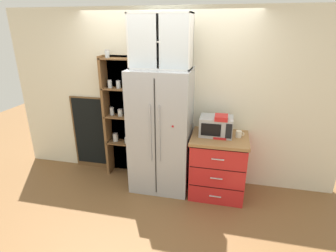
{
  "coord_description": "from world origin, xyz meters",
  "views": [
    {
      "loc": [
        0.87,
        -3.38,
        2.29
      ],
      "look_at": [
        0.1,
        0.03,
        0.97
      ],
      "focal_mm": 28.43,
      "sensor_mm": 36.0,
      "label": 1
    }
  ],
  "objects_px": {
    "microwave": "(216,126)",
    "mug_cream": "(239,134)",
    "bottle_amber": "(221,128)",
    "mug_navy": "(220,134)",
    "chalkboard_menu": "(90,133)",
    "refrigerator": "(161,131)",
    "bottle_clear": "(221,127)",
    "coffee_maker": "(221,126)"
  },
  "relations": [
    {
      "from": "bottle_clear",
      "to": "chalkboard_menu",
      "type": "xyz_separation_m",
      "value": [
        -2.12,
        0.27,
        -0.39
      ]
    },
    {
      "from": "mug_navy",
      "to": "bottle_clear",
      "type": "xyz_separation_m",
      "value": [
        -0.0,
        0.02,
        0.09
      ]
    },
    {
      "from": "mug_navy",
      "to": "bottle_clear",
      "type": "height_order",
      "value": "bottle_clear"
    },
    {
      "from": "microwave",
      "to": "mug_cream",
      "type": "distance_m",
      "value": 0.32
    },
    {
      "from": "bottle_clear",
      "to": "chalkboard_menu",
      "type": "distance_m",
      "value": 2.17
    },
    {
      "from": "bottle_amber",
      "to": "bottle_clear",
      "type": "bearing_deg",
      "value": -90.0
    },
    {
      "from": "mug_cream",
      "to": "mug_navy",
      "type": "distance_m",
      "value": 0.25
    },
    {
      "from": "mug_cream",
      "to": "refrigerator",
      "type": "bearing_deg",
      "value": -178.51
    },
    {
      "from": "microwave",
      "to": "chalkboard_menu",
      "type": "height_order",
      "value": "chalkboard_menu"
    },
    {
      "from": "coffee_maker",
      "to": "bottle_clear",
      "type": "relative_size",
      "value": 1.04
    },
    {
      "from": "mug_navy",
      "to": "chalkboard_menu",
      "type": "bearing_deg",
      "value": 172.05
    },
    {
      "from": "coffee_maker",
      "to": "bottle_amber",
      "type": "bearing_deg",
      "value": 90.0
    },
    {
      "from": "coffee_maker",
      "to": "bottle_clear",
      "type": "bearing_deg",
      "value": 90.0
    },
    {
      "from": "coffee_maker",
      "to": "mug_cream",
      "type": "height_order",
      "value": "coffee_maker"
    },
    {
      "from": "refrigerator",
      "to": "mug_navy",
      "type": "relative_size",
      "value": 16.1
    },
    {
      "from": "mug_navy",
      "to": "chalkboard_menu",
      "type": "distance_m",
      "value": 2.16
    },
    {
      "from": "refrigerator",
      "to": "microwave",
      "type": "bearing_deg",
      "value": 3.25
    },
    {
      "from": "mug_cream",
      "to": "mug_navy",
      "type": "height_order",
      "value": "mug_cream"
    },
    {
      "from": "coffee_maker",
      "to": "microwave",
      "type": "bearing_deg",
      "value": 145.89
    },
    {
      "from": "bottle_clear",
      "to": "chalkboard_menu",
      "type": "height_order",
      "value": "chalkboard_menu"
    },
    {
      "from": "microwave",
      "to": "mug_cream",
      "type": "bearing_deg",
      "value": -2.86
    },
    {
      "from": "coffee_maker",
      "to": "mug_navy",
      "type": "height_order",
      "value": "coffee_maker"
    },
    {
      "from": "refrigerator",
      "to": "chalkboard_menu",
      "type": "xyz_separation_m",
      "value": [
        -1.29,
        0.29,
        -0.26
      ]
    },
    {
      "from": "microwave",
      "to": "mug_cream",
      "type": "xyz_separation_m",
      "value": [
        0.31,
        -0.02,
        -0.08
      ]
    },
    {
      "from": "refrigerator",
      "to": "mug_navy",
      "type": "xyz_separation_m",
      "value": [
        0.83,
        -0.0,
        0.04
      ]
    },
    {
      "from": "microwave",
      "to": "mug_cream",
      "type": "height_order",
      "value": "microwave"
    },
    {
      "from": "mug_cream",
      "to": "chalkboard_menu",
      "type": "distance_m",
      "value": 2.4
    },
    {
      "from": "bottle_clear",
      "to": "coffee_maker",
      "type": "bearing_deg",
      "value": -90.0
    },
    {
      "from": "mug_navy",
      "to": "chalkboard_menu",
      "type": "xyz_separation_m",
      "value": [
        -2.12,
        0.3,
        -0.3
      ]
    },
    {
      "from": "microwave",
      "to": "bottle_clear",
      "type": "bearing_deg",
      "value": -19.2
    },
    {
      "from": "refrigerator",
      "to": "mug_navy",
      "type": "height_order",
      "value": "refrigerator"
    },
    {
      "from": "refrigerator",
      "to": "chalkboard_menu",
      "type": "relative_size",
      "value": 1.43
    },
    {
      "from": "mug_navy",
      "to": "microwave",
      "type": "bearing_deg",
      "value": 144.32
    },
    {
      "from": "microwave",
      "to": "coffee_maker",
      "type": "distance_m",
      "value": 0.08
    },
    {
      "from": "mug_cream",
      "to": "bottle_amber",
      "type": "distance_m",
      "value": 0.26
    },
    {
      "from": "microwave",
      "to": "chalkboard_menu",
      "type": "relative_size",
      "value": 0.36
    },
    {
      "from": "bottle_clear",
      "to": "bottle_amber",
      "type": "distance_m",
      "value": 0.02
    },
    {
      "from": "refrigerator",
      "to": "bottle_amber",
      "type": "distance_m",
      "value": 0.84
    },
    {
      "from": "mug_cream",
      "to": "bottle_amber",
      "type": "xyz_separation_m",
      "value": [
        -0.25,
        -0.0,
        0.07
      ]
    },
    {
      "from": "mug_navy",
      "to": "bottle_amber",
      "type": "height_order",
      "value": "bottle_amber"
    },
    {
      "from": "microwave",
      "to": "bottle_clear",
      "type": "distance_m",
      "value": 0.07
    },
    {
      "from": "mug_cream",
      "to": "bottle_amber",
      "type": "height_order",
      "value": "bottle_amber"
    }
  ]
}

